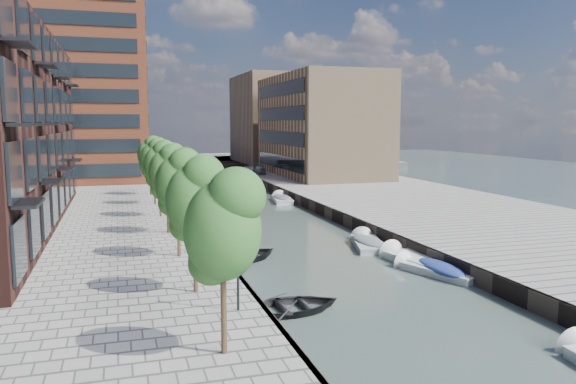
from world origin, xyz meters
name	(u,v)px	position (x,y,z in m)	size (l,w,h in m)	color
water	(243,209)	(0.00, 40.00, 0.00)	(300.00, 300.00, 0.00)	#38473F
quay_right	(391,198)	(16.00, 40.00, 0.50)	(20.00, 140.00, 1.00)	gray
quay_wall_left	(181,207)	(-6.10, 40.00, 0.50)	(0.25, 140.00, 1.00)	#332823
quay_wall_right	(302,201)	(6.10, 40.00, 0.50)	(0.25, 140.00, 1.00)	#332823
far_closure	(179,162)	(0.00, 100.00, 0.50)	(80.00, 40.00, 1.00)	gray
tower	(71,63)	(-17.00, 65.00, 16.00)	(18.00, 18.00, 30.00)	#97472C
tan_block_near	(320,125)	(16.00, 62.00, 8.00)	(12.00, 25.00, 14.00)	tan
tan_block_far	(272,119)	(16.00, 88.00, 9.00)	(12.00, 20.00, 16.00)	tan
bridge	(198,169)	(0.00, 72.00, 1.39)	(13.00, 6.00, 1.30)	gray
tree_0	(222,223)	(-8.50, 4.00, 5.31)	(2.50, 2.50, 5.95)	#382619
tree_1	(194,196)	(-8.50, 11.00, 5.31)	(2.50, 2.50, 5.95)	#382619
tree_2	(177,180)	(-8.50, 18.00, 5.31)	(2.50, 2.50, 5.95)	#382619
tree_3	(167,170)	(-8.50, 25.00, 5.31)	(2.50, 2.50, 5.95)	#382619
tree_4	(159,163)	(-8.50, 32.00, 5.31)	(2.50, 2.50, 5.95)	#382619
tree_5	(154,157)	(-8.50, 39.00, 5.31)	(2.50, 2.50, 5.95)	#382619
tree_6	(150,153)	(-8.50, 46.00, 5.31)	(2.50, 2.50, 5.95)	#382619
lamp_0	(238,249)	(-7.20, 8.00, 3.51)	(0.24, 0.24, 4.12)	black
lamp_1	(189,197)	(-7.20, 24.00, 3.51)	(0.24, 0.24, 4.12)	black
lamp_2	(168,175)	(-7.20, 40.00, 3.51)	(0.24, 0.24, 4.12)	black
sloop_0	(290,312)	(-4.43, 9.91, 0.00)	(3.42, 4.79, 0.99)	#232326
sloop_1	(242,261)	(-4.51, 19.78, 0.00)	(3.60, 5.04, 1.04)	black
sloop_2	(218,244)	(-5.11, 24.90, 0.00)	(3.14, 4.40, 0.91)	#A41137
sloop_3	(225,237)	(-4.19, 27.13, 0.00)	(3.41, 4.77, 0.99)	#BCBCBA
sloop_4	(186,200)	(-4.69, 48.31, 0.00)	(3.57, 4.99, 1.03)	#232426
motorboat_1	(367,243)	(4.58, 21.24, 0.21)	(3.07, 5.42, 1.71)	#BABAB8
motorboat_2	(413,262)	(5.28, 16.11, 0.11)	(2.77, 5.88, 1.88)	silver
motorboat_3	(434,270)	(5.23, 13.73, 0.20)	(3.38, 5.31, 1.68)	silver
motorboat_4	(282,199)	(5.08, 43.94, 0.21)	(2.61, 5.49, 1.76)	silver
car	(259,169)	(7.93, 65.59, 1.65)	(1.53, 3.80, 1.29)	gray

